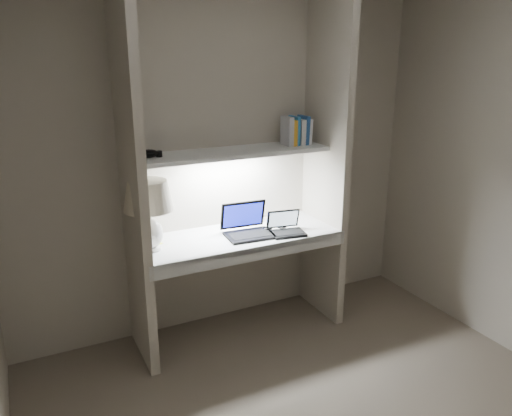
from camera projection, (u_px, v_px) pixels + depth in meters
back_wall at (223, 162)px, 3.68m from camera, size 3.20×0.01×2.50m
alcove_panel_left at (132, 181)px, 3.13m from camera, size 0.06×0.55×2.50m
alcove_panel_right at (326, 160)px, 3.75m from camera, size 0.06×0.55×2.50m
desk at (239, 237)px, 3.59m from camera, size 1.40×0.55×0.04m
desk_apron at (255, 253)px, 3.38m from camera, size 1.46×0.03×0.10m
shelf at (232, 153)px, 3.49m from camera, size 1.40×0.36×0.03m
strip_light at (232, 156)px, 3.50m from camera, size 0.60×0.04×0.02m
table_lamp at (149, 204)px, 3.21m from camera, size 0.32×0.32×0.47m
laptop_main at (247, 227)px, 3.57m from camera, size 0.36×0.31×0.23m
laptop_netbook at (286, 228)px, 3.61m from camera, size 0.27×0.25×0.16m
speaker at (255, 214)px, 3.82m from camera, size 0.11×0.09×0.13m
mouse at (267, 229)px, 3.66m from camera, size 0.10×0.08×0.03m
cable_coil at (283, 225)px, 3.77m from camera, size 0.09×0.09×0.01m
sticky_note at (156, 243)px, 3.42m from camera, size 0.08×0.08×0.00m
book_row at (296, 131)px, 3.69m from camera, size 0.20×0.14×0.21m
shelf_box at (140, 150)px, 3.23m from camera, size 0.07×0.06×0.11m
shelf_gadget at (149, 154)px, 3.24m from camera, size 0.14×0.11×0.05m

